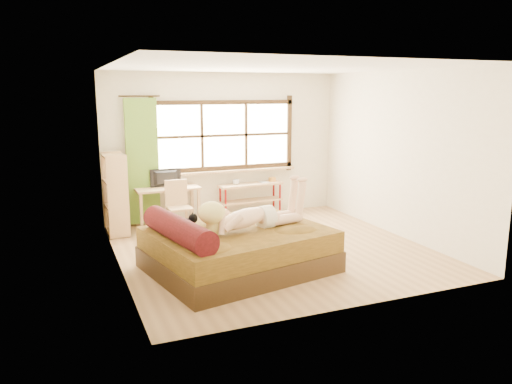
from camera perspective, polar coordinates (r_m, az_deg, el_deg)
name	(u,v)px	position (r m, az deg, el deg)	size (l,w,h in m)	color
floor	(272,249)	(7.65, 1.87, -6.53)	(4.50, 4.50, 0.00)	#9E754C
ceiling	(273,67)	(7.29, 2.01, 14.11)	(4.50, 4.50, 0.00)	white
wall_back	(224,146)	(9.43, -3.67, 5.27)	(4.50, 4.50, 0.00)	silver
wall_front	(359,188)	(5.40, 11.71, 0.43)	(4.50, 4.50, 0.00)	silver
wall_left	(115,170)	(6.76, -15.78, 2.42)	(4.50, 4.50, 0.00)	silver
wall_right	(398,154)	(8.51, 15.94, 4.19)	(4.50, 4.50, 0.00)	silver
window	(224,138)	(9.39, -3.62, 6.22)	(2.80, 0.16, 1.46)	#FFEDBF
curtain	(142,162)	(8.97, -12.85, 3.40)	(0.55, 0.10, 2.20)	#5D7B21
bed	(235,248)	(6.70, -2.40, -6.43)	(2.55, 2.20, 0.85)	black
woman	(250,204)	(6.58, -0.65, -1.43)	(1.56, 0.45, 0.67)	beige
kitten	(183,223)	(6.51, -8.29, -3.51)	(0.33, 0.13, 0.27)	black
desk	(167,192)	(8.95, -10.09, -0.05)	(1.13, 0.54, 0.69)	tan
monitor	(166,178)	(8.96, -10.22, 1.58)	(0.55, 0.07, 0.32)	black
chair	(178,203)	(8.65, -8.91, -1.23)	(0.40, 0.40, 0.87)	tan
pipe_shelf	(251,192)	(9.56, -0.56, 0.00)	(1.28, 0.42, 0.71)	tan
cup	(236,182)	(9.41, -2.33, 1.14)	(0.12, 0.12, 0.10)	gray
book	(260,182)	(9.60, 0.48, 1.11)	(0.15, 0.21, 0.02)	gray
bookshelf	(116,194)	(8.59, -15.76, -0.22)	(0.35, 0.60, 1.36)	tan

